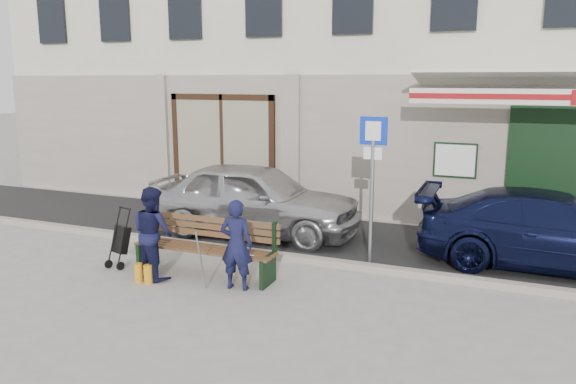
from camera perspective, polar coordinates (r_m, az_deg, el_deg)
The scene contains 11 objects.
ground at distance 8.55m, azimuth -3.49°, elevation -9.96°, with size 80.00×80.00×0.00m, color #9E9991.
asphalt_lane at distance 11.27m, azimuth 3.46°, elevation -4.60°, with size 60.00×3.20×0.01m, color #282828.
curb at distance 9.82m, azimuth 0.37°, elevation -6.69°, with size 60.00×0.18×0.12m, color #9E9384.
building at distance 16.09m, azimuth 10.30°, elevation 17.91°, with size 20.00×8.27×10.00m.
car_silver at distance 11.35m, azimuth -3.46°, elevation -0.66°, with size 1.75×4.34×1.48m, color #B4B5B9.
car_navy at distance 10.30m, azimuth 25.39°, elevation -3.59°, with size 1.80×4.42×1.28m, color black.
parking_sign at distance 9.44m, azimuth 8.58°, elevation 2.47°, with size 0.47×0.08×2.51m.
bench at distance 9.14m, azimuth -8.71°, elevation -5.60°, with size 2.40×1.17×0.98m.
man at distance 8.42m, azimuth -5.26°, elevation -5.35°, with size 0.50×0.33×1.38m, color #121434.
woman at distance 9.11m, azimuth -13.56°, elevation -4.03°, with size 0.72×0.56×1.47m, color black.
stroller at distance 9.88m, azimuth -16.64°, elevation -4.77°, with size 0.35×0.45×0.99m.
Camera 1 is at (3.52, -7.14, 3.12)m, focal length 35.00 mm.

